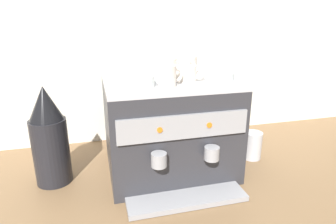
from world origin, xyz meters
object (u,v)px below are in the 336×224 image
(ceramic_cup_1, at_px, (188,66))
(ceramic_bowl_1, at_px, (219,78))
(espresso_machine, at_px, (168,125))
(milk_pitcher, at_px, (252,145))
(coffee_grinder, at_px, (50,137))
(ceramic_cup_2, at_px, (156,64))
(ceramic_bowl_2, at_px, (137,82))
(ceramic_cup_4, at_px, (187,73))
(ceramic_cup_3, at_px, (168,76))
(ceramic_cup_0, at_px, (168,67))
(ceramic_bowl_0, at_px, (151,76))

(ceramic_cup_1, xyz_separation_m, ceramic_bowl_1, (0.06, -0.18, -0.02))
(espresso_machine, bearing_deg, milk_pitcher, -2.37)
(ceramic_bowl_1, distance_m, milk_pitcher, 0.45)
(espresso_machine, relative_size, ceramic_cup_1, 4.56)
(ceramic_bowl_1, bearing_deg, coffee_grinder, 167.72)
(ceramic_cup_2, distance_m, ceramic_bowl_2, 0.31)
(espresso_machine, xyz_separation_m, ceramic_bowl_1, (0.17, -0.13, 0.23))
(ceramic_cup_2, bearing_deg, ceramic_cup_4, -71.21)
(ceramic_bowl_1, bearing_deg, ceramic_cup_3, -180.00)
(coffee_grinder, bearing_deg, ceramic_cup_3, -17.55)
(ceramic_cup_2, distance_m, coffee_grinder, 0.55)
(espresso_machine, xyz_separation_m, ceramic_cup_0, (0.02, 0.07, 0.24))
(ceramic_cup_0, height_order, ceramic_cup_4, ceramic_cup_0)
(ceramic_cup_0, distance_m, ceramic_bowl_1, 0.25)
(ceramic_cup_2, height_order, ceramic_bowl_2, ceramic_cup_2)
(ceramic_cup_0, xyz_separation_m, ceramic_cup_4, (0.04, -0.13, -0.01))
(ceramic_cup_3, relative_size, ceramic_bowl_1, 0.95)
(espresso_machine, distance_m, coffee_grinder, 0.49)
(espresso_machine, xyz_separation_m, ceramic_cup_3, (-0.04, -0.13, 0.24))
(espresso_machine, height_order, ceramic_cup_0, ceramic_cup_0)
(ceramic_cup_3, distance_m, ceramic_cup_4, 0.12)
(ceramic_bowl_2, bearing_deg, espresso_machine, 39.87)
(ceramic_cup_1, xyz_separation_m, ceramic_cup_3, (-0.14, -0.18, -0.00))
(ceramic_cup_3, xyz_separation_m, milk_pitcher, (0.45, 0.12, -0.38))
(ceramic_bowl_1, bearing_deg, ceramic_cup_0, 126.59)
(ceramic_cup_0, relative_size, ceramic_cup_2, 1.14)
(ceramic_cup_3, height_order, ceramic_bowl_0, ceramic_cup_3)
(ceramic_cup_2, xyz_separation_m, ceramic_cup_3, (-0.02, -0.29, 0.00))
(ceramic_bowl_0, bearing_deg, ceramic_bowl_2, -124.27)
(ceramic_cup_2, relative_size, ceramic_cup_3, 1.00)
(ceramic_cup_1, bearing_deg, coffee_grinder, -175.91)
(coffee_grinder, bearing_deg, ceramic_cup_0, 6.55)
(ceramic_cup_3, bearing_deg, ceramic_bowl_0, 108.33)
(ceramic_cup_2, distance_m, milk_pitcher, 0.60)
(ceramic_bowl_0, bearing_deg, ceramic_cup_0, 41.90)
(ceramic_cup_3, height_order, ceramic_cup_4, ceramic_cup_3)
(ceramic_bowl_0, height_order, ceramic_bowl_1, ceramic_bowl_1)
(espresso_machine, bearing_deg, ceramic_cup_2, 96.41)
(ceramic_cup_3, bearing_deg, ceramic_cup_4, 35.49)
(espresso_machine, distance_m, ceramic_cup_4, 0.25)
(ceramic_bowl_0, distance_m, ceramic_bowl_1, 0.27)
(espresso_machine, bearing_deg, ceramic_cup_0, 75.01)
(ceramic_bowl_2, height_order, milk_pitcher, ceramic_bowl_2)
(ceramic_cup_1, xyz_separation_m, ceramic_bowl_2, (-0.25, -0.18, -0.02))
(ceramic_bowl_1, xyz_separation_m, ceramic_bowl_2, (-0.32, 0.01, 0.00))
(ceramic_cup_0, xyz_separation_m, ceramic_cup_1, (0.08, -0.02, 0.00))
(ceramic_cup_1, relative_size, ceramic_cup_4, 1.05)
(coffee_grinder, height_order, milk_pitcher, coffee_grinder)
(ceramic_bowl_2, bearing_deg, ceramic_cup_0, 48.99)
(ceramic_cup_2, bearing_deg, ceramic_bowl_1, -57.45)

